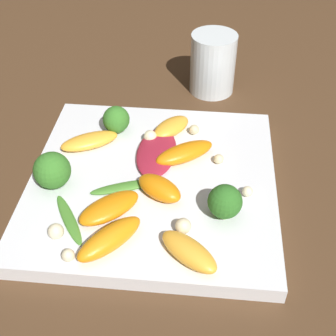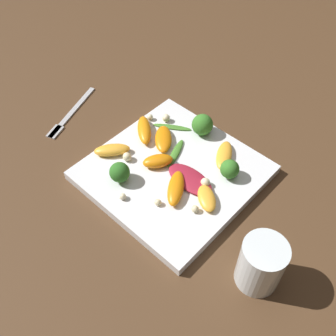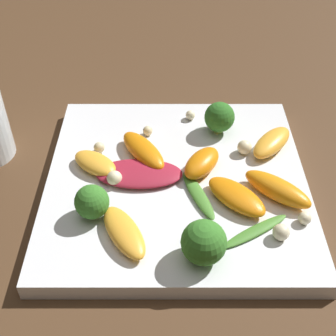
% 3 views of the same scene
% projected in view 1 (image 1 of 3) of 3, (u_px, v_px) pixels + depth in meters
% --- Properties ---
extents(ground_plane, '(2.40, 2.40, 0.00)m').
position_uv_depth(ground_plane, '(153.00, 189.00, 0.58)').
color(ground_plane, '#4C331E').
extents(plate, '(0.29, 0.29, 0.02)m').
position_uv_depth(plate, '(153.00, 183.00, 0.57)').
color(plate, white).
rests_on(plate, ground_plane).
extents(drinking_glass, '(0.07, 0.07, 0.09)m').
position_uv_depth(drinking_glass, '(213.00, 63.00, 0.72)').
color(drinking_glass, white).
rests_on(drinking_glass, ground_plane).
extents(radicchio_leaf_0, '(0.10, 0.05, 0.01)m').
position_uv_depth(radicchio_leaf_0, '(156.00, 152.00, 0.59)').
color(radicchio_leaf_0, maroon).
rests_on(radicchio_leaf_0, plate).
extents(orange_segment_0, '(0.08, 0.07, 0.02)m').
position_uv_depth(orange_segment_0, '(110.00, 239.00, 0.48)').
color(orange_segment_0, orange).
rests_on(orange_segment_0, plate).
extents(orange_segment_1, '(0.06, 0.06, 0.02)m').
position_uv_depth(orange_segment_1, '(159.00, 188.00, 0.53)').
color(orange_segment_1, orange).
rests_on(orange_segment_1, plate).
extents(orange_segment_2, '(0.07, 0.08, 0.02)m').
position_uv_depth(orange_segment_2, '(184.00, 153.00, 0.58)').
color(orange_segment_2, orange).
rests_on(orange_segment_2, plate).
extents(orange_segment_3, '(0.08, 0.08, 0.02)m').
position_uv_depth(orange_segment_3, '(109.00, 208.00, 0.51)').
color(orange_segment_3, orange).
rests_on(orange_segment_3, plate).
extents(orange_segment_4, '(0.07, 0.07, 0.02)m').
position_uv_depth(orange_segment_4, '(189.00, 252.00, 0.47)').
color(orange_segment_4, '#FCAD33').
rests_on(orange_segment_4, plate).
extents(orange_segment_5, '(0.06, 0.08, 0.02)m').
position_uv_depth(orange_segment_5, '(89.00, 141.00, 0.60)').
color(orange_segment_5, '#FCAD33').
rests_on(orange_segment_5, plate).
extents(orange_segment_6, '(0.07, 0.06, 0.02)m').
position_uv_depth(orange_segment_6, '(171.00, 127.00, 0.63)').
color(orange_segment_6, '#FCAD33').
rests_on(orange_segment_6, plate).
extents(broccoli_floret_0, '(0.04, 0.04, 0.04)m').
position_uv_depth(broccoli_floret_0, '(52.00, 170.00, 0.54)').
color(broccoli_floret_0, '#7A9E51').
rests_on(broccoli_floret_0, plate).
extents(broccoli_floret_1, '(0.04, 0.04, 0.04)m').
position_uv_depth(broccoli_floret_1, '(225.00, 202.00, 0.50)').
color(broccoli_floret_1, '#7A9E51').
rests_on(broccoli_floret_1, plate).
extents(broccoli_floret_2, '(0.04, 0.04, 0.04)m').
position_uv_depth(broccoli_floret_2, '(116.00, 120.00, 0.62)').
color(broccoli_floret_2, '#7A9E51').
rests_on(broccoli_floret_2, plate).
extents(arugula_sprig_0, '(0.08, 0.05, 0.00)m').
position_uv_depth(arugula_sprig_0, '(69.00, 219.00, 0.51)').
color(arugula_sprig_0, '#47842D').
rests_on(arugula_sprig_0, plate).
extents(arugula_sprig_1, '(0.04, 0.08, 0.01)m').
position_uv_depth(arugula_sprig_1, '(123.00, 187.00, 0.55)').
color(arugula_sprig_1, '#47842D').
rests_on(arugula_sprig_1, plate).
extents(macadamia_nut_0, '(0.01, 0.01, 0.01)m').
position_uv_depth(macadamia_nut_0, '(219.00, 159.00, 0.58)').
color(macadamia_nut_0, beige).
rests_on(macadamia_nut_0, plate).
extents(macadamia_nut_1, '(0.01, 0.01, 0.01)m').
position_uv_depth(macadamia_nut_1, '(194.00, 130.00, 0.62)').
color(macadamia_nut_1, beige).
rests_on(macadamia_nut_1, plate).
extents(macadamia_nut_2, '(0.02, 0.02, 0.02)m').
position_uv_depth(macadamia_nut_2, '(183.00, 226.00, 0.49)').
color(macadamia_nut_2, beige).
rests_on(macadamia_nut_2, plate).
extents(macadamia_nut_3, '(0.01, 0.01, 0.01)m').
position_uv_depth(macadamia_nut_3, '(247.00, 191.00, 0.54)').
color(macadamia_nut_3, beige).
rests_on(macadamia_nut_3, plate).
extents(macadamia_nut_4, '(0.01, 0.01, 0.01)m').
position_uv_depth(macadamia_nut_4, '(68.00, 255.00, 0.47)').
color(macadamia_nut_4, beige).
rests_on(macadamia_nut_4, plate).
extents(macadamia_nut_5, '(0.02, 0.02, 0.02)m').
position_uv_depth(macadamia_nut_5, '(150.00, 137.00, 0.61)').
color(macadamia_nut_5, beige).
rests_on(macadamia_nut_5, plate).
extents(macadamia_nut_6, '(0.02, 0.02, 0.02)m').
position_uv_depth(macadamia_nut_6, '(56.00, 231.00, 0.49)').
color(macadamia_nut_6, beige).
rests_on(macadamia_nut_6, plate).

